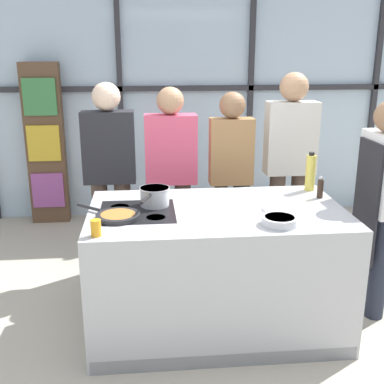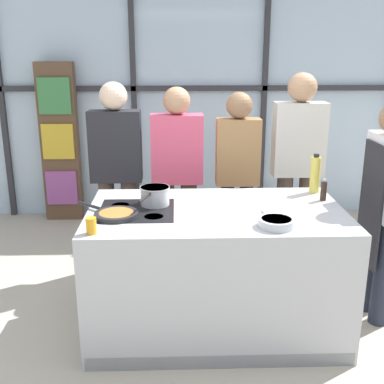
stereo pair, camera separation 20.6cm
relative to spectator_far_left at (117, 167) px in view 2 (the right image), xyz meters
name	(u,v)px [view 2 (the right image)]	position (x,y,z in m)	size (l,w,h in m)	color
ground_plane	(215,324)	(0.81, -0.98, -0.98)	(18.00, 18.00, 0.00)	#BCB29E
back_window_wall	(199,100)	(0.81, 1.62, 0.42)	(6.40, 0.10, 2.80)	silver
bookshelf	(60,143)	(-0.83, 1.43, -0.06)	(0.43, 0.19, 1.85)	brown
demo_island	(215,269)	(0.81, -0.98, -0.52)	(1.79, 1.04, 0.92)	#B7BABF
spectator_far_left	(117,167)	(0.00, 0.00, 0.00)	(0.45, 0.24, 1.73)	#47382D
spectator_center_left	(177,170)	(0.54, 0.00, -0.03)	(0.45, 0.24, 1.69)	#47382D
spectator_center_right	(237,170)	(1.08, 0.00, -0.03)	(0.39, 0.23, 1.64)	black
spectator_far_right	(298,161)	(1.61, 0.00, 0.05)	(0.45, 0.25, 1.80)	#47382D
frying_pan	(115,214)	(0.12, -1.10, -0.05)	(0.45, 0.40, 0.03)	#232326
saucepan	(155,195)	(0.37, -0.86, 0.01)	(0.21, 0.38, 0.13)	silver
white_plate	(281,211)	(1.25, -1.05, -0.06)	(0.25, 0.25, 0.01)	white
mixing_bowl	(276,222)	(1.16, -1.33, -0.03)	(0.23, 0.23, 0.06)	silver
oil_bottle	(315,174)	(1.60, -0.59, 0.08)	(0.08, 0.08, 0.31)	#E0CC4C
pepper_grinder	(324,191)	(1.61, -0.80, 0.01)	(0.04, 0.04, 0.17)	#332319
juice_glass_near	(91,226)	(0.01, -1.40, -0.01)	(0.06, 0.06, 0.10)	orange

